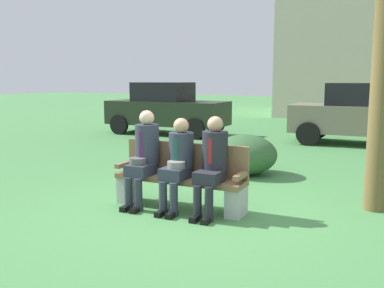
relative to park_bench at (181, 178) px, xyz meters
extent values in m
plane|color=#478548|center=(0.30, -0.21, -0.42)|extent=(80.00, 80.00, 0.00)
cube|color=brown|center=(0.00, -0.06, -0.01)|extent=(1.87, 0.44, 0.07)
cube|color=brown|center=(0.00, 0.13, 0.25)|extent=(1.87, 0.06, 0.45)
cube|color=brown|center=(-0.89, -0.06, 0.13)|extent=(0.08, 0.44, 0.06)
cube|color=brown|center=(0.89, -0.06, 0.13)|extent=(0.08, 0.44, 0.06)
cube|color=#B8B8B8|center=(-0.83, -0.06, -0.23)|extent=(0.20, 0.37, 0.38)
cube|color=#B8B8B8|center=(0.83, -0.06, -0.23)|extent=(0.20, 0.37, 0.38)
cube|color=#2D3342|center=(-0.53, -0.23, 0.11)|extent=(0.32, 0.38, 0.16)
cylinder|color=#2D3342|center=(-0.61, -0.42, -0.20)|extent=(0.11, 0.11, 0.45)
cylinder|color=#2D3342|center=(-0.45, -0.42, -0.20)|extent=(0.11, 0.11, 0.45)
cube|color=black|center=(-0.61, -0.48, -0.39)|extent=(0.09, 0.22, 0.07)
cube|color=black|center=(-0.45, -0.48, -0.39)|extent=(0.09, 0.22, 0.07)
cylinder|color=#2D3342|center=(-0.53, -0.04, 0.44)|extent=(0.34, 0.34, 0.57)
cube|color=#4C1951|center=(-0.53, -0.20, 0.46)|extent=(0.05, 0.01, 0.36)
sphere|color=beige|center=(-0.53, -0.04, 0.82)|extent=(0.21, 0.21, 0.21)
cylinder|color=#545454|center=(-0.55, -0.25, 0.23)|extent=(0.24, 0.24, 0.09)
cube|color=#2D3342|center=(0.02, -0.23, 0.11)|extent=(0.32, 0.38, 0.16)
cylinder|color=#2D3342|center=(-0.06, -0.42, -0.20)|extent=(0.11, 0.11, 0.45)
cylinder|color=#2D3342|center=(0.10, -0.42, -0.20)|extent=(0.11, 0.11, 0.45)
cube|color=black|center=(-0.06, -0.48, -0.39)|extent=(0.09, 0.22, 0.07)
cube|color=black|center=(0.10, -0.48, -0.39)|extent=(0.09, 0.22, 0.07)
cylinder|color=#2D3342|center=(0.02, -0.04, 0.40)|extent=(0.34, 0.34, 0.48)
cube|color=#144C3D|center=(0.02, -0.20, 0.42)|extent=(0.05, 0.01, 0.31)
sphere|color=tan|center=(0.02, -0.04, 0.74)|extent=(0.21, 0.21, 0.21)
cylinder|color=gray|center=(0.05, -0.25, 0.23)|extent=(0.24, 0.24, 0.09)
cube|color=#23232D|center=(0.52, -0.23, 0.11)|extent=(0.32, 0.38, 0.16)
cylinder|color=#23232D|center=(0.44, -0.42, -0.20)|extent=(0.11, 0.11, 0.45)
cylinder|color=#23232D|center=(0.60, -0.42, -0.20)|extent=(0.11, 0.11, 0.45)
cube|color=black|center=(0.44, -0.48, -0.39)|extent=(0.09, 0.22, 0.07)
cube|color=black|center=(0.60, -0.48, -0.39)|extent=(0.09, 0.22, 0.07)
cylinder|color=#23232D|center=(0.52, -0.04, 0.42)|extent=(0.34, 0.34, 0.52)
cube|color=maroon|center=(0.52, -0.20, 0.44)|extent=(0.05, 0.01, 0.33)
sphere|color=tan|center=(0.52, -0.04, 0.78)|extent=(0.21, 0.21, 0.21)
cylinder|color=brown|center=(2.46, 1.04, 1.22)|extent=(0.30, 0.30, 3.28)
ellipsoid|color=#345C33|center=(0.13, 2.41, -0.04)|extent=(1.21, 1.11, 0.75)
cube|color=#232D1E|center=(-4.09, 7.06, 0.28)|extent=(3.91, 1.59, 0.76)
cube|color=black|center=(-4.24, 7.07, 0.96)|extent=(1.71, 1.37, 0.60)
cylinder|color=black|center=(-2.72, 7.83, -0.10)|extent=(0.64, 0.14, 0.64)
cylinder|color=black|center=(-2.73, 6.27, -0.10)|extent=(0.64, 0.14, 0.64)
cylinder|color=black|center=(-5.45, 7.85, -0.10)|extent=(0.64, 0.14, 0.64)
cylinder|color=black|center=(-5.46, 6.29, -0.10)|extent=(0.64, 0.14, 0.64)
cube|color=slate|center=(1.90, 7.30, 0.28)|extent=(3.91, 1.58, 0.76)
cube|color=black|center=(1.75, 7.29, 0.96)|extent=(1.71, 1.37, 0.60)
cylinder|color=black|center=(0.53, 8.07, -0.10)|extent=(0.64, 0.14, 0.64)
cylinder|color=black|center=(0.54, 6.51, -0.10)|extent=(0.64, 0.14, 0.64)
camera|label=1|loc=(2.65, -5.22, 1.36)|focal=40.18mm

